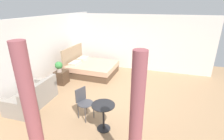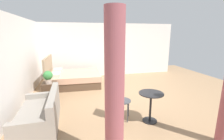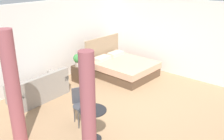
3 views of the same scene
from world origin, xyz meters
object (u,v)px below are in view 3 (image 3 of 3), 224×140
object	(u,v)px
nightstand	(81,73)
balcony_table	(93,119)
potted_plant	(78,59)
bed	(122,67)
couch	(39,90)
cafe_chair_near_window	(81,102)

from	to	relation	value
nightstand	balcony_table	bearing A→B (deg)	-128.62
potted_plant	balcony_table	size ratio (longest dim) A/B	0.57
balcony_table	bed	bearing A→B (deg)	28.78
bed	potted_plant	world-z (taller)	bed
nightstand	potted_plant	distance (m)	0.51
bed	nightstand	bearing A→B (deg)	150.43
couch	potted_plant	world-z (taller)	potted_plant
nightstand	cafe_chair_near_window	bearing A→B (deg)	-133.14
nightstand	cafe_chair_near_window	world-z (taller)	cafe_chair_near_window
potted_plant	balcony_table	distance (m)	3.15
couch	balcony_table	size ratio (longest dim) A/B	2.25
bed	nightstand	xyz separation A→B (m)	(-1.26, 0.71, -0.02)
couch	balcony_table	xyz separation A→B (m)	(-0.38, -2.48, 0.23)
bed	balcony_table	xyz separation A→B (m)	(-3.26, -1.79, 0.21)
potted_plant	cafe_chair_near_window	distance (m)	2.43
bed	cafe_chair_near_window	size ratio (longest dim) A/B	2.36
nightstand	cafe_chair_near_window	size ratio (longest dim) A/B	0.61
balcony_table	cafe_chair_near_window	world-z (taller)	cafe_chair_near_window
couch	cafe_chair_near_window	size ratio (longest dim) A/B	1.86
nightstand	couch	bearing A→B (deg)	-179.11
bed	potted_plant	bearing A→B (deg)	152.24
cafe_chair_near_window	balcony_table	bearing A→B (deg)	-113.57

